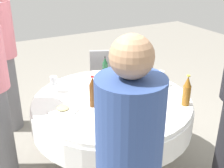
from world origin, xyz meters
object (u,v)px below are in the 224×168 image
(bottle_brown_left, at_px, (93,92))
(plate_south, at_px, (124,75))
(bottle_dark_green_west, at_px, (105,69))
(wine_glass_east, at_px, (54,81))
(person_left, at_px, (2,58))
(plate_north, at_px, (63,109))
(chair_outer, at_px, (106,74))
(bottle_amber_east, at_px, (187,91))
(dining_table, at_px, (112,112))
(bottle_brown_inner, at_px, (149,72))
(wine_glass_rear, at_px, (115,112))
(wine_glass_outer, at_px, (161,75))

(bottle_brown_left, relative_size, plate_south, 1.33)
(bottle_dark_green_west, distance_m, wine_glass_east, 0.58)
(bottle_dark_green_west, bearing_deg, person_left, -129.47)
(person_left, bearing_deg, plate_north, -109.17)
(bottle_brown_left, distance_m, wine_glass_east, 0.48)
(plate_south, bearing_deg, chair_outer, 171.25)
(bottle_amber_east, xyz_separation_m, plate_south, (-0.82, -0.15, -0.12))
(dining_table, bearing_deg, plate_north, -89.82)
(bottle_brown_inner, xyz_separation_m, bottle_amber_east, (0.55, 0.02, 0.01))
(dining_table, height_order, chair_outer, chair_outer)
(bottle_dark_green_west, relative_size, wine_glass_east, 1.57)
(bottle_dark_green_west, xyz_separation_m, chair_outer, (-0.61, 0.31, -0.34))
(bottle_amber_east, relative_size, plate_north, 1.09)
(plate_north, bearing_deg, plate_south, 115.69)
(bottle_dark_green_west, height_order, person_left, person_left)
(dining_table, relative_size, bottle_amber_east, 5.25)
(bottle_dark_green_west, height_order, bottle_amber_east, bottle_amber_east)
(dining_table, bearing_deg, person_left, -147.35)
(bottle_brown_left, bearing_deg, person_left, -156.22)
(person_left, bearing_deg, dining_table, -90.00)
(plate_south, bearing_deg, bottle_brown_inner, 26.77)
(wine_glass_east, xyz_separation_m, plate_south, (-0.02, 0.79, -0.10))
(bottle_brown_left, distance_m, plate_south, 0.75)
(bottle_brown_left, xyz_separation_m, chair_outer, (-1.10, 0.68, -0.36))
(bottle_brown_left, distance_m, bottle_brown_inner, 0.74)
(wine_glass_east, distance_m, person_left, 0.87)
(wine_glass_east, xyz_separation_m, wine_glass_rear, (0.77, 0.24, -0.02))
(wine_glass_east, distance_m, plate_south, 0.80)
(dining_table, relative_size, bottle_brown_inner, 5.74)
(bottle_brown_left, xyz_separation_m, person_left, (-1.24, -0.55, 0.02))
(plate_north, bearing_deg, wine_glass_outer, 91.29)
(wine_glass_outer, xyz_separation_m, plate_south, (-0.38, -0.20, -0.10))
(wine_glass_outer, height_order, chair_outer, wine_glass_outer)
(bottle_dark_green_west, xyz_separation_m, wine_glass_outer, (0.41, 0.41, -0.00))
(plate_south, bearing_deg, wine_glass_east, -88.61)
(bottle_dark_green_west, bearing_deg, bottle_brown_inner, 49.12)
(bottle_amber_east, xyz_separation_m, chair_outer, (-1.46, -0.05, -0.35))
(bottle_brown_left, height_order, chair_outer, bottle_brown_left)
(bottle_amber_east, relative_size, plate_south, 1.31)
(bottle_amber_east, bearing_deg, person_left, -141.39)
(chair_outer, bearing_deg, bottle_brown_inner, -63.74)
(dining_table, xyz_separation_m, wine_glass_east, (-0.38, -0.42, 0.26))
(wine_glass_east, bearing_deg, wine_glass_outer, 69.78)
(bottle_dark_green_west, xyz_separation_m, bottle_amber_east, (0.85, 0.36, 0.01))
(person_left, bearing_deg, wine_glass_east, -99.81)
(dining_table, distance_m, bottle_amber_east, 0.72)
(dining_table, xyz_separation_m, chair_outer, (-1.05, 0.46, -0.08))
(bottle_amber_east, distance_m, wine_glass_outer, 0.44)
(plate_north, bearing_deg, bottle_dark_green_west, 124.92)
(dining_table, distance_m, wine_glass_rear, 0.49)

